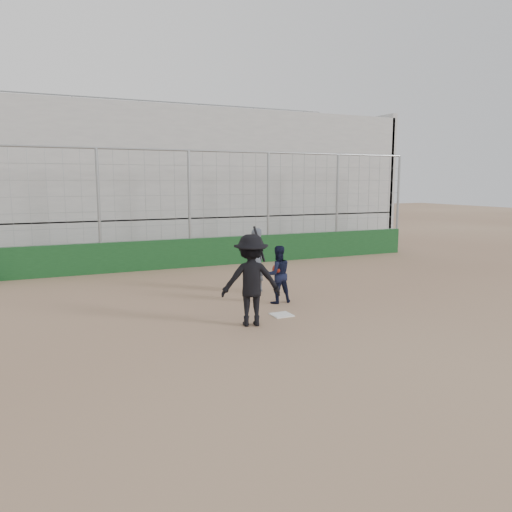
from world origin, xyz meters
name	(u,v)px	position (x,y,z in m)	size (l,w,h in m)	color
ground	(282,315)	(0.00, 0.00, 0.00)	(90.00, 90.00, 0.00)	brown
home_plate	(282,315)	(0.00, 0.00, 0.01)	(0.44, 0.44, 0.02)	white
backstop	(190,240)	(0.00, 7.00, 0.96)	(18.10, 0.25, 4.04)	#123B18
bleachers	(156,182)	(0.00, 11.95, 2.92)	(20.25, 6.70, 6.98)	#9D9D9D
batter_at_plate	(251,280)	(-0.92, -0.40, 0.95)	(1.38, 1.04, 2.03)	black
catcher_crouched	(278,284)	(0.43, 1.05, 0.49)	(0.69, 0.54, 0.99)	black
umpire	(255,264)	(0.43, 2.40, 0.78)	(0.63, 0.42, 1.56)	#444A56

